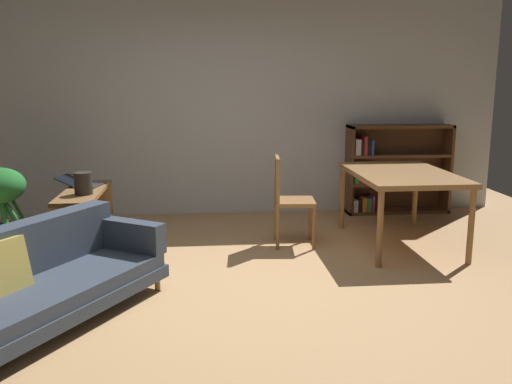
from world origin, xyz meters
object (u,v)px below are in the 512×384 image
(potted_floor_plant, at_px, (0,195))
(dining_chair_near, at_px, (288,196))
(open_laptop, at_px, (83,183))
(dining_table, at_px, (401,178))
(fabric_couch, at_px, (30,282))
(desk_speaker, at_px, (83,183))
(bookshelf, at_px, (390,170))
(media_console, at_px, (85,221))

(potted_floor_plant, bearing_deg, dining_chair_near, -4.09)
(open_laptop, height_order, dining_table, dining_table)
(fabric_couch, height_order, potted_floor_plant, potted_floor_plant)
(desk_speaker, height_order, dining_chair_near, dining_chair_near)
(open_laptop, xyz_separation_m, desk_speaker, (0.10, -0.45, 0.08))
(fabric_couch, bearing_deg, desk_speaker, 87.68)
(dining_table, height_order, bookshelf, bookshelf)
(desk_speaker, relative_size, bookshelf, 0.16)
(dining_chair_near, relative_size, bookshelf, 0.70)
(fabric_couch, bearing_deg, potted_floor_plant, 113.50)
(potted_floor_plant, distance_m, bookshelf, 4.56)
(dining_table, bearing_deg, bookshelf, 74.89)
(fabric_couch, height_order, bookshelf, bookshelf)
(media_console, bearing_deg, open_laptop, 102.06)
(fabric_couch, height_order, desk_speaker, desk_speaker)
(fabric_couch, xyz_separation_m, dining_chair_near, (2.05, 1.72, 0.20))
(media_console, xyz_separation_m, open_laptop, (-0.05, 0.25, 0.34))
(fabric_couch, bearing_deg, open_laptop, 91.14)
(open_laptop, height_order, desk_speaker, desk_speaker)
(open_laptop, distance_m, bookshelf, 3.77)
(open_laptop, relative_size, dining_chair_near, 0.53)
(fabric_couch, height_order, dining_table, dining_table)
(media_console, xyz_separation_m, desk_speaker, (0.05, -0.19, 0.42))
(bookshelf, bearing_deg, potted_floor_plant, -165.81)
(fabric_couch, relative_size, bookshelf, 1.55)
(fabric_couch, relative_size, potted_floor_plant, 2.49)
(fabric_couch, distance_m, dining_chair_near, 2.68)
(fabric_couch, height_order, dining_chair_near, dining_chair_near)
(potted_floor_plant, relative_size, dining_chair_near, 0.89)
(potted_floor_plant, height_order, dining_table, potted_floor_plant)
(desk_speaker, distance_m, potted_floor_plant, 0.98)
(potted_floor_plant, bearing_deg, open_laptop, 6.56)
(potted_floor_plant, bearing_deg, fabric_couch, -66.50)
(bookshelf, bearing_deg, dining_chair_near, -139.16)
(bookshelf, bearing_deg, desk_speaker, -157.28)
(media_console, height_order, dining_table, dining_table)
(potted_floor_plant, bearing_deg, bookshelf, 14.19)
(desk_speaker, relative_size, dining_chair_near, 0.23)
(open_laptop, height_order, bookshelf, bookshelf)
(dining_table, relative_size, bookshelf, 1.11)
(fabric_couch, distance_m, dining_table, 3.61)
(open_laptop, relative_size, potted_floor_plant, 0.60)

